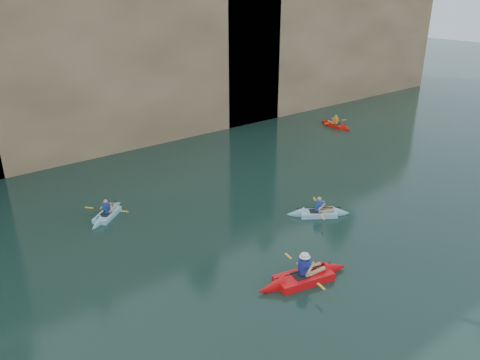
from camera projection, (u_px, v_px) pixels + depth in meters
ground at (407, 326)px, 15.10m from camera, size 160.00×160.00×0.00m
cliff at (61, 45)px, 34.44m from camera, size 70.00×16.00×12.00m
cliff_slab_center at (132, 59)px, 30.36m from camera, size 24.00×2.40×11.40m
cliff_slab_east at (336, 47)px, 42.11m from camera, size 26.00×2.40×9.84m
sea_cave_center at (51, 139)px, 28.05m from camera, size 3.50×1.00×3.20m
sea_cave_east at (235, 96)px, 35.81m from camera, size 5.00×1.00×4.50m
main_kayaker at (303, 277)px, 17.31m from camera, size 3.97×2.56×1.45m
kayaker_ltblue_near at (318, 213)px, 22.26m from camera, size 2.91×2.37×1.21m
kayaker_red_far at (335, 125)px, 36.09m from camera, size 2.28×3.18×1.15m
kayaker_ltblue_mid at (107, 214)px, 22.14m from camera, size 2.69×2.38×1.11m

